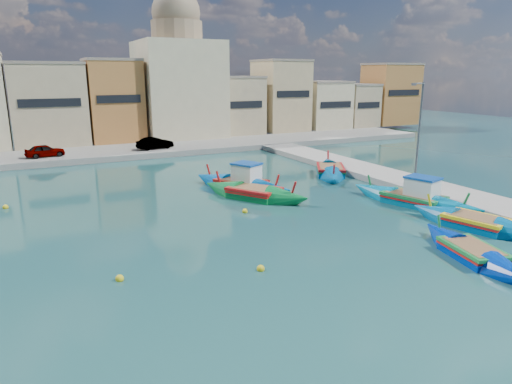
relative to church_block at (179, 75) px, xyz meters
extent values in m
plane|color=#13363B|center=(-10.00, -40.00, -8.41)|extent=(160.00, 160.00, 0.00)
cube|color=gray|center=(8.00, -40.00, -8.16)|extent=(4.00, 70.00, 0.50)
cube|color=gray|center=(-10.00, -8.00, -8.11)|extent=(80.00, 8.00, 0.60)
cube|color=tan|center=(-15.74, -0.28, -3.31)|extent=(7.88, 7.44, 8.99)
cube|color=gray|center=(-15.74, -0.28, 1.33)|extent=(8.04, 7.59, 0.30)
cube|color=black|center=(-15.74, -4.05, -2.86)|extent=(6.30, 0.10, 0.90)
cube|color=#BD793B|center=(-8.46, -0.93, -3.09)|extent=(6.17, 6.13, 9.43)
cube|color=gray|center=(-8.46, -0.93, 1.77)|extent=(6.29, 6.26, 0.30)
cube|color=black|center=(-8.46, -4.05, -2.62)|extent=(4.93, 0.10, 0.90)
cube|color=tan|center=(-0.95, -0.15, -4.78)|extent=(7.31, 7.69, 6.05)
cube|color=gray|center=(-0.95, -0.15, -1.60)|extent=(7.46, 7.85, 0.30)
cube|color=black|center=(-0.95, -4.05, -4.48)|extent=(5.85, 0.10, 0.90)
cube|color=tan|center=(7.02, -0.35, -4.10)|extent=(7.54, 7.30, 7.41)
cube|color=gray|center=(7.02, -0.35, -0.25)|extent=(7.69, 7.45, 0.30)
cube|color=black|center=(7.02, -4.05, -3.73)|extent=(6.03, 0.10, 0.90)
cube|color=tan|center=(14.93, -0.51, -2.99)|extent=(6.36, 6.97, 9.63)
cube|color=gray|center=(14.93, -0.51, 1.98)|extent=(6.48, 7.11, 0.30)
cube|color=black|center=(14.93, -4.05, -2.51)|extent=(5.09, 0.10, 0.90)
cube|color=beige|center=(22.15, -0.65, -4.48)|extent=(6.63, 6.70, 6.65)
cube|color=gray|center=(22.15, -0.65, -1.01)|extent=(6.76, 6.83, 0.30)
cube|color=black|center=(22.15, -4.05, -4.15)|extent=(5.30, 0.10, 0.90)
cube|color=tan|center=(28.26, -0.25, -4.71)|extent=(5.08, 7.51, 6.20)
cube|color=gray|center=(28.26, -0.25, -1.45)|extent=(5.18, 7.66, 0.30)
cube|color=black|center=(28.26, -4.05, -4.40)|extent=(4.06, 0.10, 0.90)
cube|color=#BD793B|center=(35.15, -1.00, -3.14)|extent=(7.79, 6.00, 9.33)
cube|color=gray|center=(35.15, -1.00, 1.67)|extent=(7.95, 6.12, 0.30)
cube|color=black|center=(35.15, -4.05, -2.68)|extent=(6.23, 0.10, 0.90)
cube|color=beige|center=(0.00, 0.00, -1.81)|extent=(10.00, 10.00, 12.00)
cylinder|color=#9E8466|center=(0.00, 0.00, 5.39)|extent=(6.40, 6.40, 2.40)
sphere|color=#9E8466|center=(0.00, 0.00, 7.58)|extent=(6.00, 6.00, 6.00)
cylinder|color=#595B60|center=(7.50, -34.00, -4.41)|extent=(0.16, 0.16, 8.00)
cylinder|color=#595B60|center=(7.10, -34.00, -0.51)|extent=(1.00, 0.10, 0.10)
cube|color=#595B60|center=(6.60, -34.00, -0.56)|extent=(0.35, 0.15, 0.18)
imported|color=#4C1919|center=(-16.96, -9.50, -7.18)|extent=(3.84, 2.00, 1.25)
imported|color=#4C1919|center=(-5.98, -9.50, -7.16)|extent=(4.12, 2.10, 1.30)
cube|color=#0076A4|center=(4.35, -37.02, -8.20)|extent=(3.09, 4.20, 1.05)
cone|color=#0076A4|center=(3.46, -34.04, -8.14)|extent=(3.00, 3.90, 2.70)
cone|color=#0076A4|center=(5.23, -40.00, -8.14)|extent=(3.00, 3.90, 2.70)
cube|color=#1A833E|center=(4.35, -37.02, -7.76)|extent=(3.23, 4.42, 0.19)
cube|color=red|center=(4.35, -37.02, -7.95)|extent=(3.21, 4.30, 0.11)
cube|color=olive|center=(4.35, -37.02, -7.67)|extent=(2.69, 3.78, 0.06)
cylinder|color=#1A833E|center=(3.37, -33.75, -7.46)|extent=(0.28, 0.52, 1.15)
cylinder|color=#1A833E|center=(5.32, -40.30, -7.46)|extent=(0.28, 0.52, 1.15)
cube|color=white|center=(4.50, -37.55, -7.09)|extent=(1.96, 2.25, 1.16)
cube|color=#0F47A5|center=(4.50, -37.55, -6.45)|extent=(2.08, 2.41, 0.13)
cube|color=#0058AA|center=(-4.23, -27.99, -8.19)|extent=(3.61, 4.16, 1.11)
cone|color=#0058AA|center=(-5.59, -25.39, -8.13)|extent=(3.50, 3.95, 2.77)
cone|color=#0058AA|center=(-2.87, -30.58, -8.13)|extent=(3.50, 3.95, 2.77)
cube|color=red|center=(-4.23, -27.99, -7.72)|extent=(3.78, 4.38, 0.20)
cube|color=red|center=(-4.23, -27.99, -7.92)|extent=(3.74, 4.27, 0.11)
cube|color=olive|center=(-4.23, -27.99, -7.63)|extent=(3.16, 3.72, 0.07)
cylinder|color=red|center=(-5.72, -25.14, -7.41)|extent=(0.38, 0.54, 1.21)
cylinder|color=red|center=(-2.73, -30.83, -7.41)|extent=(0.38, 0.54, 1.21)
cube|color=white|center=(-3.99, -28.44, -7.02)|extent=(2.21, 2.32, 1.22)
cube|color=#0F47A5|center=(-3.99, -28.44, -6.34)|extent=(2.35, 2.47, 0.13)
cube|color=#005C9D|center=(5.00, -26.70, -8.19)|extent=(3.77, 4.24, 1.10)
cone|color=#005C9D|center=(6.57, -24.14, -8.13)|extent=(3.63, 4.01, 2.77)
cone|color=#005C9D|center=(3.43, -29.25, -8.13)|extent=(3.63, 4.01, 2.77)
cube|color=#B61316|center=(5.00, -26.70, -7.73)|extent=(3.95, 4.45, 0.20)
cube|color=#197F33|center=(5.00, -26.70, -7.92)|extent=(3.90, 4.35, 0.11)
cube|color=olive|center=(5.00, -26.70, -7.64)|extent=(3.32, 3.79, 0.07)
cylinder|color=#B61316|center=(6.73, -23.89, -7.42)|extent=(0.40, 0.52, 1.20)
cylinder|color=#B61316|center=(3.27, -29.50, -7.42)|extent=(0.40, 0.52, 1.20)
cube|color=#0B7635|center=(-4.46, -30.67, -8.18)|extent=(3.68, 4.06, 1.12)
cone|color=#0B7635|center=(-5.93, -28.29, -8.13)|extent=(3.57, 3.88, 2.77)
cone|color=#0B7635|center=(-2.99, -33.06, -8.13)|extent=(3.57, 3.88, 2.77)
cube|color=red|center=(-4.46, -30.67, -7.71)|extent=(3.85, 4.26, 0.20)
cube|color=red|center=(-4.46, -30.67, -7.92)|extent=(3.81, 4.17, 0.11)
cube|color=olive|center=(-4.46, -30.67, -7.62)|extent=(3.23, 3.62, 0.07)
cylinder|color=red|center=(-6.08, -28.05, -7.40)|extent=(0.41, 0.53, 1.22)
cylinder|color=red|center=(-2.85, -33.29, -7.40)|extent=(0.41, 0.53, 1.22)
cube|color=#002EA9|center=(-0.05, -45.18, -8.23)|extent=(2.52, 3.43, 0.90)
cone|color=#002EA9|center=(0.59, -42.72, -8.18)|extent=(2.46, 3.20, 2.28)
cone|color=#002EA9|center=(-0.70, -47.64, -8.18)|extent=(2.46, 3.20, 2.28)
cube|color=#1A8538|center=(-0.05, -45.18, -7.85)|extent=(2.63, 3.61, 0.16)
cube|color=red|center=(-0.05, -45.18, -8.01)|extent=(2.62, 3.50, 0.09)
cube|color=olive|center=(-0.05, -45.18, -7.78)|extent=(2.19, 3.09, 0.05)
cylinder|color=#1A8538|center=(0.65, -42.48, -7.60)|extent=(0.23, 0.44, 0.98)
cube|color=#005F9F|center=(3.88, -42.25, -8.20)|extent=(2.75, 3.53, 1.01)
cone|color=#005F9F|center=(3.23, -39.75, -8.15)|extent=(2.70, 3.34, 2.52)
cube|color=yellow|center=(3.88, -42.25, -7.78)|extent=(2.87, 3.72, 0.18)
cube|color=red|center=(3.88, -42.25, -7.96)|extent=(2.86, 3.61, 0.10)
cube|color=olive|center=(3.88, -42.25, -7.70)|extent=(2.38, 3.18, 0.06)
cylinder|color=yellow|center=(3.16, -39.50, -7.49)|extent=(0.26, 0.50, 1.10)
sphere|color=yellow|center=(-15.58, -40.01, -8.33)|extent=(0.36, 0.36, 0.36)
sphere|color=yellow|center=(-6.56, -33.54, -8.33)|extent=(0.36, 0.36, 0.36)
sphere|color=yellow|center=(-5.75, -24.39, -8.33)|extent=(0.36, 0.36, 0.36)
sphere|color=yellow|center=(-20.19, -25.57, -8.33)|extent=(0.36, 0.36, 0.36)
sphere|color=yellow|center=(6.40, -40.97, -8.33)|extent=(0.36, 0.36, 0.36)
sphere|color=yellow|center=(-9.72, -41.82, -8.33)|extent=(0.36, 0.36, 0.36)
camera|label=1|loc=(-18.46, -58.63, 0.15)|focal=32.00mm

